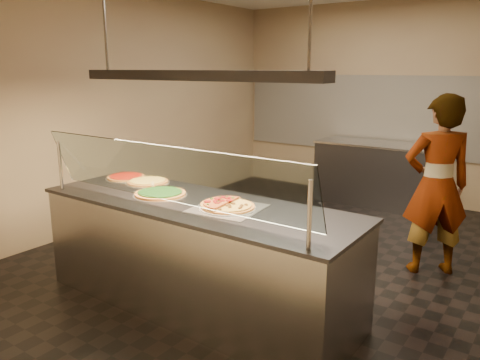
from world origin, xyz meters
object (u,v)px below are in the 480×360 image
Objects in this scene: perforated_tray at (228,208)px; pizza_cheese at (148,181)px; sneeze_guard at (165,174)px; half_pizza_pepperoni at (217,202)px; pizza_spatula at (157,185)px; pizza_spinach at (160,193)px; heat_lamp_housing at (193,75)px; pizza_tomato at (126,177)px; serving_counter at (197,254)px; worker at (436,186)px; half_pizza_sausage at (238,208)px; prep_table at (373,173)px.

pizza_cheese is (-1.13, 0.23, 0.01)m from perforated_tray.
half_pizza_pepperoni is at bearing 56.83° from sneeze_guard.
pizza_spatula is at bearing 170.15° from half_pizza_pepperoni.
heat_lamp_housing is (0.39, 0.02, 1.00)m from pizza_spinach.
pizza_spatula reaches higher than pizza_tomato.
serving_counter is at bearing -178.92° from half_pizza_pepperoni.
worker is at bearing 32.58° from pizza_tomato.
half_pizza_pepperoni is 1.05m from pizza_cheese.
pizza_spinach is (-0.82, -0.02, -0.01)m from half_pizza_sausage.
serving_counter is 2.43m from worker.
worker is (2.04, 1.75, -0.07)m from pizza_spatula.
sneeze_guard is at bearing -123.17° from half_pizza_pepperoni.
pizza_cheese reaches higher than prep_table.
pizza_spinach reaches higher than serving_counter.
worker is at bearing 56.97° from sneeze_guard.
pizza_cheese is at bearing 163.53° from serving_counter.
half_pizza_pepperoni is 0.61m from pizza_spinach.
sneeze_guard is 0.81m from pizza_spatula.
prep_table is (-0.12, 3.95, -0.50)m from half_pizza_pepperoni.
half_pizza_pepperoni reaches higher than pizza_spinach.
pizza_spinach is (-0.71, -0.02, 0.01)m from perforated_tray.
half_pizza_sausage is 1.12× the size of pizza_tomato.
serving_counter is at bearing 17.38° from worker.
sneeze_guard reaches higher than pizza_cheese.
sneeze_guard is 1.30m from pizza_tomato.
prep_table is (0.91, 3.71, -0.48)m from pizza_cheese.
worker is 2.61m from heat_lamp_housing.
prep_table is (0.11, 4.29, -0.76)m from sneeze_guard.
pizza_spinach is at bearing -178.66° from half_pizza_sausage.
pizza_tomato is (-1.12, 0.59, -0.28)m from sneeze_guard.
worker is at bearing 52.48° from heat_lamp_housing.
sneeze_guard is 0.80m from heat_lamp_housing.
pizza_cheese is at bearing 1.20° from worker.
pizza_spatula is (-0.91, 0.14, 0.02)m from perforated_tray.
sneeze_guard is 6.54× the size of pizza_tomato.
heat_lamp_housing reaches higher than half_pizza_sausage.
worker is at bearing 61.63° from half_pizza_sausage.
half_pizza_sausage is at bearing -85.29° from prep_table.
pizza_spatula reaches higher than pizza_spinach.
sneeze_guard reaches higher than prep_table.
half_pizza_sausage is at bearing -8.96° from pizza_tomato.
worker is (1.35, -2.06, 0.42)m from prep_table.
heat_lamp_housing is (0.58, -0.15, 0.99)m from pizza_spatula.
serving_counter is 1.25m from pizza_tomato.
pizza_spinach is at bearing -177.43° from serving_counter.
pizza_spinach reaches higher than pizza_cheese.
perforated_tray is 1.07m from heat_lamp_housing.
pizza_cheese is 1.31m from heat_lamp_housing.
pizza_tomato is 0.55m from pizza_spatula.
perforated_tray is 0.25× the size of heat_lamp_housing.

